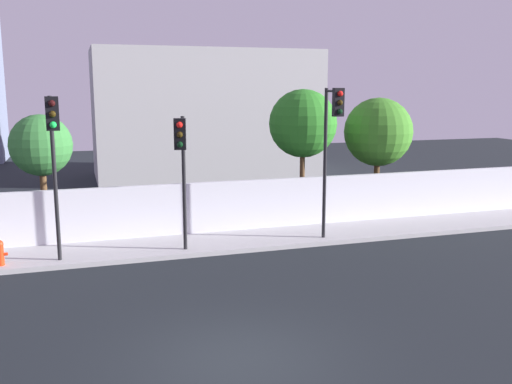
% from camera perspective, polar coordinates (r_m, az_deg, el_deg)
% --- Properties ---
extents(ground_plane, '(80.00, 80.00, 0.00)m').
position_cam_1_polar(ground_plane, '(11.55, -1.83, -16.59)').
color(ground_plane, black).
extents(sidewalk, '(36.00, 2.40, 0.15)m').
position_cam_1_polar(sidewalk, '(19.03, -8.62, -5.46)').
color(sidewalk, '#AFAFAF').
rests_on(sidewalk, ground).
extents(perimeter_wall, '(36.00, 0.18, 1.80)m').
position_cam_1_polar(perimeter_wall, '(20.04, -9.28, -1.80)').
color(perimeter_wall, silver).
rests_on(perimeter_wall, sidewalk).
extents(traffic_light_left, '(0.35, 1.11, 5.08)m').
position_cam_1_polar(traffic_light_left, '(18.86, 7.60, 6.00)').
color(traffic_light_left, black).
rests_on(traffic_light_left, sidewalk).
extents(traffic_light_center, '(0.35, 1.65, 4.87)m').
position_cam_1_polar(traffic_light_center, '(16.79, -19.63, 4.55)').
color(traffic_light_center, black).
rests_on(traffic_light_center, sidewalk).
extents(traffic_light_right, '(0.56, 1.49, 4.23)m').
position_cam_1_polar(traffic_light_right, '(17.14, -7.45, 3.69)').
color(traffic_light_right, black).
rests_on(traffic_light_right, sidewalk).
extents(roadside_tree_leftmost, '(2.12, 2.12, 4.36)m').
position_cam_1_polar(roadside_tree_leftmost, '(20.97, -20.75, 4.33)').
color(roadside_tree_leftmost, brown).
rests_on(roadside_tree_leftmost, ground).
extents(roadside_tree_midleft, '(2.68, 2.68, 5.20)m').
position_cam_1_polar(roadside_tree_midleft, '(22.58, 4.72, 6.82)').
color(roadside_tree_midleft, brown).
rests_on(roadside_tree_midleft, ground).
extents(roadside_tree_midright, '(2.81, 2.81, 4.85)m').
position_cam_1_polar(roadside_tree_midright, '(24.08, 12.14, 5.86)').
color(roadside_tree_midright, brown).
rests_on(roadside_tree_midright, ground).
extents(low_building_distant, '(12.95, 6.00, 7.40)m').
position_cam_1_polar(low_building_distant, '(34.26, -5.03, 7.79)').
color(low_building_distant, '#AEAEAE').
rests_on(low_building_distant, ground).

